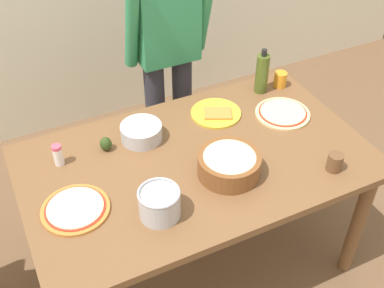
{
  "coord_description": "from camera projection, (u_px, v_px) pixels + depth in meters",
  "views": [
    {
      "loc": [
        -0.74,
        -1.48,
        2.24
      ],
      "look_at": [
        0.0,
        0.05,
        0.81
      ],
      "focal_mm": 44.94,
      "sensor_mm": 36.0,
      "label": 1
    }
  ],
  "objects": [
    {
      "name": "ground",
      "position": [
        196.0,
        259.0,
        2.71
      ],
      "size": [
        8.0,
        8.0,
        0.0
      ],
      "primitive_type": "plane",
      "color": "brown"
    },
    {
      "name": "dining_table",
      "position": [
        197.0,
        173.0,
        2.28
      ],
      "size": [
        1.6,
        0.96,
        0.76
      ],
      "color": "brown",
      "rests_on": "ground"
    },
    {
      "name": "person_cook",
      "position": [
        167.0,
        44.0,
        2.69
      ],
      "size": [
        0.49,
        0.25,
        1.62
      ],
      "color": "#2D2D38",
      "rests_on": "ground"
    },
    {
      "name": "pizza_raw_on_board",
      "position": [
        283.0,
        113.0,
        2.48
      ],
      "size": [
        0.28,
        0.28,
        0.02
      ],
      "color": "beige",
      "rests_on": "dining_table"
    },
    {
      "name": "pizza_cooked_on_tray",
      "position": [
        75.0,
        209.0,
        1.97
      ],
      "size": [
        0.28,
        0.28,
        0.02
      ],
      "color": "#C67A33",
      "rests_on": "dining_table"
    },
    {
      "name": "plate_with_slice",
      "position": [
        216.0,
        113.0,
        2.48
      ],
      "size": [
        0.26,
        0.26,
        0.02
      ],
      "color": "gold",
      "rests_on": "dining_table"
    },
    {
      "name": "popcorn_bowl",
      "position": [
        229.0,
        163.0,
        2.11
      ],
      "size": [
        0.28,
        0.28,
        0.11
      ],
      "color": "brown",
      "rests_on": "dining_table"
    },
    {
      "name": "mixing_bowl_steel",
      "position": [
        141.0,
        132.0,
        2.31
      ],
      "size": [
        0.2,
        0.2,
        0.08
      ],
      "color": "#B7B7BC",
      "rests_on": "dining_table"
    },
    {
      "name": "olive_oil_bottle",
      "position": [
        262.0,
        73.0,
        2.58
      ],
      "size": [
        0.07,
        0.07,
        0.26
      ],
      "color": "#47561E",
      "rests_on": "dining_table"
    },
    {
      "name": "steel_pot",
      "position": [
        159.0,
        203.0,
        1.92
      ],
      "size": [
        0.17,
        0.17,
        0.13
      ],
      "color": "#B7B7BC",
      "rests_on": "dining_table"
    },
    {
      "name": "cup_orange",
      "position": [
        280.0,
        79.0,
        2.66
      ],
      "size": [
        0.07,
        0.07,
        0.08
      ],
      "primitive_type": "cylinder",
      "color": "orange",
      "rests_on": "dining_table"
    },
    {
      "name": "cup_small_brown",
      "position": [
        335.0,
        162.0,
        2.14
      ],
      "size": [
        0.07,
        0.07,
        0.08
      ],
      "primitive_type": "cylinder",
      "color": "brown",
      "rests_on": "dining_table"
    },
    {
      "name": "salt_shaker",
      "position": [
        58.0,
        155.0,
        2.16
      ],
      "size": [
        0.04,
        0.04,
        0.11
      ],
      "color": "white",
      "rests_on": "dining_table"
    },
    {
      "name": "avocado",
      "position": [
        106.0,
        144.0,
        2.25
      ],
      "size": [
        0.06,
        0.06,
        0.07
      ],
      "primitive_type": "ellipsoid",
      "color": "#2D4219",
      "rests_on": "dining_table"
    }
  ]
}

